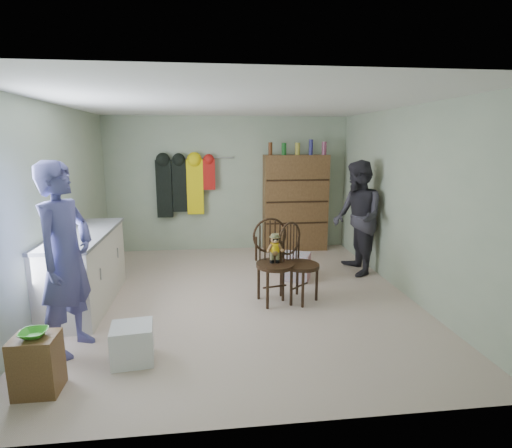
{
  "coord_description": "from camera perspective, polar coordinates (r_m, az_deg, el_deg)",
  "views": [
    {
      "loc": [
        -0.38,
        -5.04,
        2.04
      ],
      "look_at": [
        0.25,
        0.2,
        0.95
      ],
      "focal_mm": 28.0,
      "sensor_mm": 36.0,
      "label": 1
    }
  ],
  "objects": [
    {
      "name": "ground_plane",
      "position": [
        5.45,
        -2.4,
        -10.33
      ],
      "size": [
        5.0,
        5.0,
        0.0
      ],
      "primitive_type": "plane",
      "color": "beige",
      "rests_on": "ground"
    },
    {
      "name": "coat_rack",
      "position": [
        7.47,
        -10.29,
        5.43
      ],
      "size": [
        1.42,
        0.12,
        1.09
      ],
      "color": "#99999E",
      "rests_on": "ground"
    },
    {
      "name": "person_right",
      "position": [
        6.35,
        14.26,
        0.84
      ],
      "size": [
        0.69,
        0.88,
        1.77
      ],
      "primitive_type": "imported",
      "rotation": [
        0.0,
        0.0,
        -1.6
      ],
      "color": "#2D2B33",
      "rests_on": "ground"
    },
    {
      "name": "bowl",
      "position": [
        3.79,
        -29.2,
        -13.51
      ],
      "size": [
        0.22,
        0.22,
        0.05
      ],
      "primitive_type": "imported",
      "color": "green",
      "rests_on": "stool"
    },
    {
      "name": "striped_bag",
      "position": [
        6.04,
        5.75,
        -6.08
      ],
      "size": [
        0.48,
        0.44,
        0.41
      ],
      "primitive_type": "cube",
      "rotation": [
        0.0,
        0.0,
        -0.43
      ],
      "color": "#E57275",
      "rests_on": "ground"
    },
    {
      "name": "person_left",
      "position": [
        4.25,
        -25.55,
        -4.51
      ],
      "size": [
        0.63,
        0.79,
        1.88
      ],
      "primitive_type": "imported",
      "rotation": [
        0.0,
        0.0,
        1.27
      ],
      "color": "#4C4D8D",
      "rests_on": "ground"
    },
    {
      "name": "chair_front",
      "position": [
        5.12,
        2.5,
        -4.58
      ],
      "size": [
        0.57,
        0.57,
        1.08
      ],
      "rotation": [
        0.0,
        0.0,
        0.21
      ],
      "color": "#362113",
      "rests_on": "ground"
    },
    {
      "name": "dresser",
      "position": [
        7.6,
        5.63,
        3.07
      ],
      "size": [
        1.2,
        0.39,
        2.08
      ],
      "color": "brown",
      "rests_on": "ground"
    },
    {
      "name": "room_walls",
      "position": [
        5.6,
        -2.97,
        6.93
      ],
      "size": [
        5.0,
        5.0,
        5.0
      ],
      "color": "#A9B698",
      "rests_on": "ground"
    },
    {
      "name": "chair_far",
      "position": [
        5.2,
        5.86,
        -5.01
      ],
      "size": [
        0.64,
        0.64,
        1.03
      ],
      "rotation": [
        0.0,
        0.0,
        0.71
      ],
      "color": "#362113",
      "rests_on": "ground"
    },
    {
      "name": "counter",
      "position": [
        5.5,
        -23.24,
        -5.85
      ],
      "size": [
        0.64,
        1.86,
        0.94
      ],
      "color": "silver",
      "rests_on": "ground"
    },
    {
      "name": "plastic_tub",
      "position": [
        4.09,
        -17.23,
        -15.98
      ],
      "size": [
        0.42,
        0.4,
        0.36
      ],
      "primitive_type": "cube",
      "rotation": [
        0.0,
        0.0,
        0.12
      ],
      "color": "white",
      "rests_on": "ground"
    },
    {
      "name": "stool",
      "position": [
        3.91,
        -28.78,
        -17.18
      ],
      "size": [
        0.35,
        0.3,
        0.5
      ],
      "primitive_type": "cube",
      "color": "brown",
      "rests_on": "ground"
    }
  ]
}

